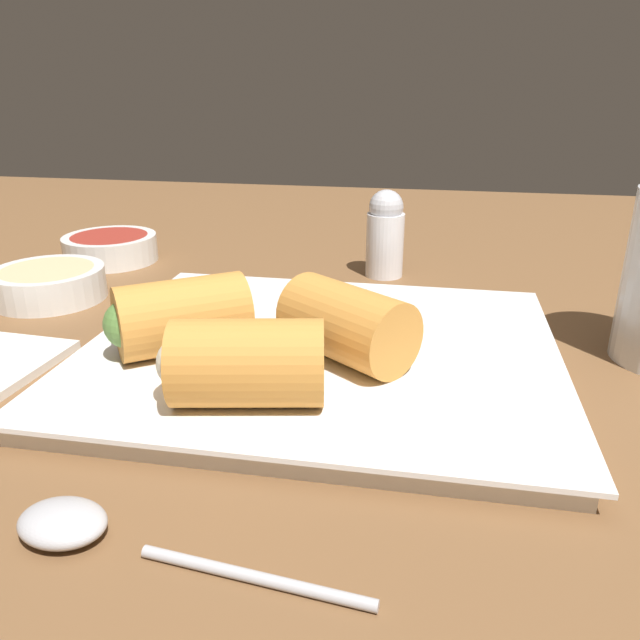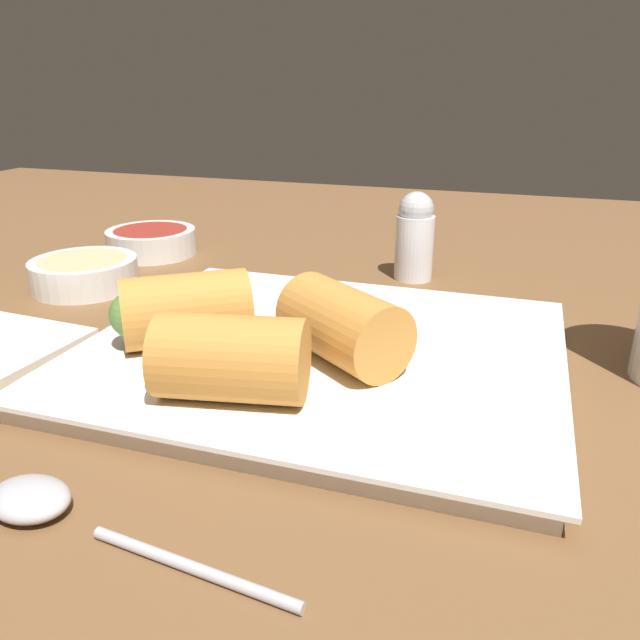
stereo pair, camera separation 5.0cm
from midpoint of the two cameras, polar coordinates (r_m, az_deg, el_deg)
table_surface at (r=42.19cm, az=-1.96°, el=-5.50°), size 180.00×140.00×2.00cm
serving_plate at (r=41.21cm, az=-3.48°, el=-3.50°), size 30.74×26.72×1.50cm
roll_front_left at (r=33.80cm, az=-11.65°, el=-3.98°), size 9.23×6.18×4.75cm
roll_front_right at (r=38.53cm, az=-1.68°, el=-0.26°), size 9.33×8.63×4.75cm
roll_back_left at (r=41.00cm, az=-16.55°, el=0.19°), size 9.35×8.56×4.75cm
dipping_bowl_near at (r=59.44cm, az=-25.82°, el=3.03°), size 9.43×9.43×2.70cm
dipping_bowl_far at (r=69.22cm, az=-20.62°, el=6.21°), size 9.43×9.43×2.70cm
spoon at (r=29.74cm, az=-25.34°, el=-17.12°), size 16.05×3.57×1.36cm
salt_shaker at (r=59.43cm, az=3.58°, el=7.84°), size 3.57×3.57×8.27cm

